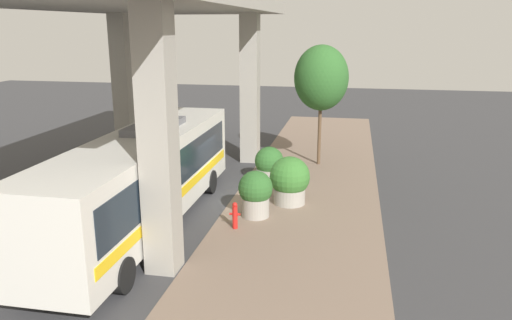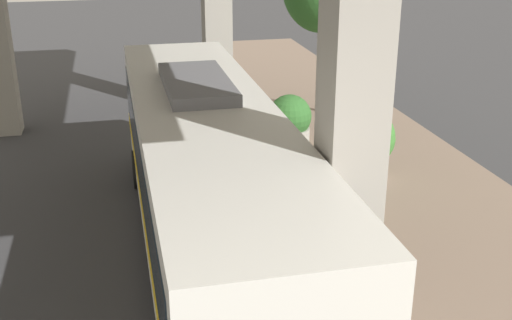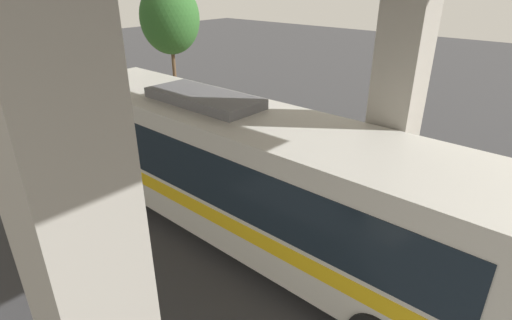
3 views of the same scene
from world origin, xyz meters
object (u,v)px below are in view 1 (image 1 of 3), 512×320
Objects in this scene: bus at (143,175)px; planter_middle at (290,181)px; fire_hydrant at (235,215)px; street_tree_near at (321,78)px; planter_front at (269,165)px; planter_back at (255,193)px.

planter_middle is (-4.72, -3.36, -0.95)m from bus.
fire_hydrant is at bearing 62.17° from planter_middle.
planter_front is at bearing 59.61° from street_tree_near.
fire_hydrant is 0.51× the size of planter_middle.
bus is 2.06× the size of street_tree_near.
planter_back is at bearing 92.97° from planter_front.
bus reaches higher than planter_middle.
planter_middle is 7.15m from street_tree_near.
street_tree_near is (-5.45, -9.58, 2.52)m from bus.
fire_hydrant is at bearing 76.02° from street_tree_near.
fire_hydrant is 0.60× the size of planter_front.
street_tree_near is (-1.80, -7.86, 3.52)m from planter_back.
street_tree_near is (-2.28, -9.15, 3.95)m from fire_hydrant.
fire_hydrant is 0.56× the size of planter_back.
bus is 4.15m from planter_back.
street_tree_near is at bearing -120.39° from planter_front.
street_tree_near is at bearing -119.63° from bus.
fire_hydrant is 10.23m from street_tree_near.
planter_back is at bearing -154.86° from bus.
street_tree_near reaches higher than bus.
street_tree_near reaches higher than fire_hydrant.
bus is 11.30m from street_tree_near.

